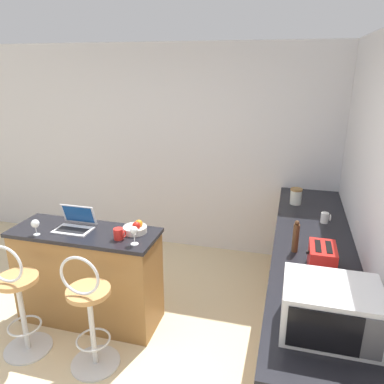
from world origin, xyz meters
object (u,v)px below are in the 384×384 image
object	(u,v)px
storage_jar	(296,196)
fruit_bowl	(136,228)
wine_glass_short	(134,231)
wine_glass_tall	(35,224)
microwave	(330,309)
bar_stool_near	(19,301)
pepper_mill	(296,237)
bar_stool_far	(89,314)
mug_white	(325,218)
laptop	(76,223)
toaster	(322,259)
mug_red	(119,234)

from	to	relation	value
storage_jar	fruit_bowl	bearing A→B (deg)	-140.60
wine_glass_short	wine_glass_tall	world-z (taller)	wine_glass_short
wine_glass_tall	microwave	bearing A→B (deg)	-15.49
bar_stool_near	pepper_mill	world-z (taller)	pepper_mill
bar_stool_far	mug_white	bearing A→B (deg)	36.18
pepper_mill	mug_white	bearing A→B (deg)	67.88
pepper_mill	laptop	bearing A→B (deg)	-178.16
toaster	fruit_bowl	bearing A→B (deg)	170.67
wine_glass_tall	mug_red	distance (m)	0.74
mug_white	mug_red	distance (m)	1.90
pepper_mill	wine_glass_short	xyz separation A→B (m)	(-1.28, -0.22, -0.01)
storage_jar	microwave	bearing A→B (deg)	-84.71
wine_glass_short	storage_jar	distance (m)	1.85
microwave	pepper_mill	bearing A→B (deg)	101.38
microwave	mug_red	xyz separation A→B (m)	(-1.64, 0.77, -0.10)
mug_white	laptop	bearing A→B (deg)	-161.76
fruit_bowl	wine_glass_tall	size ratio (longest dim) A/B	1.47
bar_stool_near	fruit_bowl	distance (m)	1.12
toaster	fruit_bowl	size ratio (longest dim) A/B	1.35
wine_glass_short	bar_stool_near	bearing A→B (deg)	-154.35
bar_stool_far	pepper_mill	bearing A→B (deg)	22.91
mug_white	pepper_mill	xyz separation A→B (m)	(-0.27, -0.66, 0.08)
microwave	toaster	bearing A→B (deg)	90.18
bar_stool_near	toaster	size ratio (longest dim) A/B	3.66
wine_glass_tall	laptop	bearing A→B (deg)	39.55
toaster	laptop	bearing A→B (deg)	174.72
fruit_bowl	mug_white	bearing A→B (deg)	22.12
toaster	wine_glass_tall	xyz separation A→B (m)	(-2.37, -0.02, 0.01)
bar_stool_far	storage_jar	size ratio (longest dim) A/B	6.12
pepper_mill	mug_red	distance (m)	1.46
toaster	pepper_mill	xyz separation A→B (m)	(-0.19, 0.26, 0.03)
wine_glass_short	wine_glass_tall	size ratio (longest dim) A/B	1.12
bar_stool_far	wine_glass_tall	size ratio (longest dim) A/B	7.30
toaster	mug_red	bearing A→B (deg)	176.68
bar_stool_far	fruit_bowl	distance (m)	0.80
storage_jar	pepper_mill	bearing A→B (deg)	-89.89
bar_stool_far	wine_glass_tall	world-z (taller)	wine_glass_tall
microwave	wine_glass_tall	size ratio (longest dim) A/B	3.60
microwave	mug_red	bearing A→B (deg)	154.83
bar_stool_near	laptop	distance (m)	0.79
fruit_bowl	wine_glass_short	world-z (taller)	wine_glass_short
bar_stool_near	microwave	bearing A→B (deg)	-7.19
bar_stool_far	pepper_mill	size ratio (longest dim) A/B	3.93
mug_red	storage_jar	world-z (taller)	storage_jar
laptop	mug_white	world-z (taller)	laptop
mug_white	wine_glass_tall	size ratio (longest dim) A/B	0.70
wine_glass_tall	storage_jar	bearing A→B (deg)	32.53
bar_stool_near	toaster	xyz separation A→B (m)	(2.34, 0.38, 0.53)
laptop	wine_glass_tall	distance (m)	0.34
fruit_bowl	bar_stool_near	bearing A→B (deg)	-141.24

